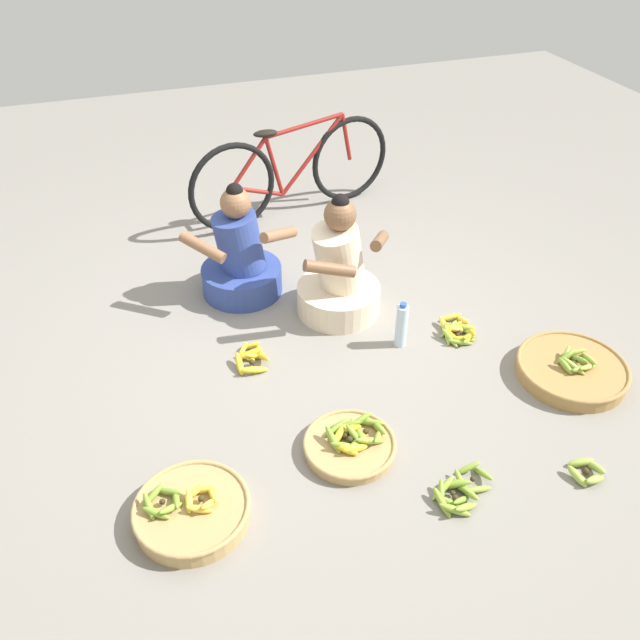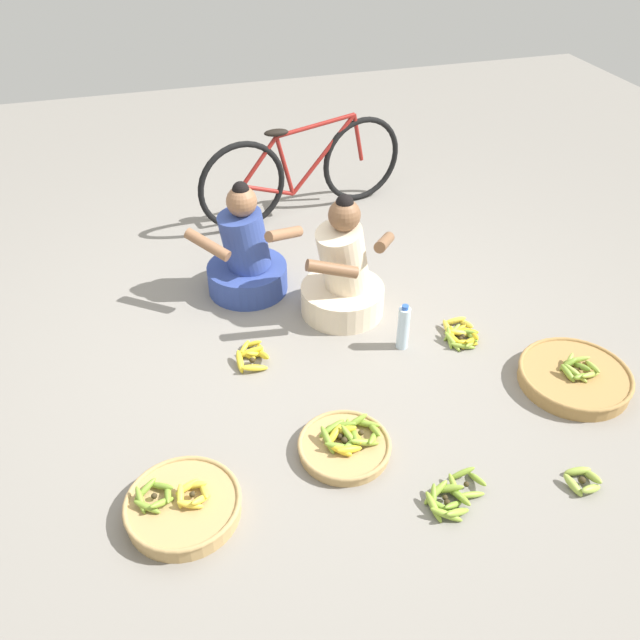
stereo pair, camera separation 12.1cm
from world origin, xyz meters
name	(u,v)px [view 2 (the right image)]	position (x,y,z in m)	size (l,w,h in m)	color
ground_plane	(311,348)	(0.00, 0.00, 0.00)	(10.00, 10.00, 0.00)	gray
vendor_woman_front	(343,277)	(0.29, 0.30, 0.26)	(0.66, 0.52, 0.81)	beige
vendor_woman_behind	(246,258)	(-0.23, 0.70, 0.24)	(0.75, 0.52, 0.77)	#334793
bicycle_leaning	(304,171)	(0.41, 1.63, 0.36)	(1.68, 0.40, 0.73)	black
banana_basket_front_left	(575,377)	(1.31, -0.70, 0.05)	(0.61, 0.61, 0.15)	#A87F47
banana_basket_mid_right	(345,445)	(-0.05, -0.82, 0.04)	(0.46, 0.46, 0.14)	tan
banana_basket_back_right	(183,505)	(-0.86, -0.96, 0.05)	(0.52, 0.52, 0.15)	tan
loose_bananas_near_bicycle	(583,480)	(0.95, -1.32, 0.03)	(0.17, 0.17, 0.08)	#9EB747
loose_bananas_back_left	(451,496)	(0.32, -1.24, 0.03)	(0.33, 0.26, 0.10)	olive
loose_bananas_near_vendor	(461,334)	(0.89, -0.17, 0.03)	(0.24, 0.31, 0.09)	#8CAD38
loose_bananas_mid_left	(252,356)	(-0.35, -0.01, 0.03)	(0.20, 0.27, 0.10)	yellow
water_bottle	(403,328)	(0.52, -0.14, 0.14)	(0.07, 0.07, 0.30)	silver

